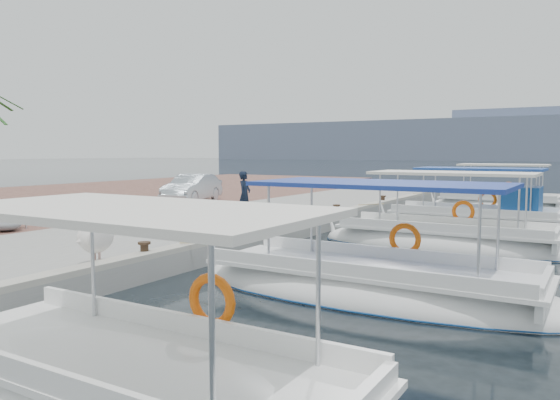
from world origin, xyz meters
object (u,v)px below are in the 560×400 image
Objects in this scene: fishing_caique_e at (498,207)px; fishing_caique_a at (127,400)px; parked_car at (192,188)px; fishing_caique_d at (476,224)px; fisherman at (245,195)px; pelican at (98,237)px; fishing_caique_c at (444,244)px; fishing_caique_b at (371,291)px.

fishing_caique_a is at bearing -89.90° from fishing_caique_e.
fishing_caique_e reaches higher than parked_car.
fisherman is (-6.83, -4.99, 1.13)m from fishing_caique_d.
fishing_caique_d is 5.15× the size of pelican.
fishing_caique_c is 4.74m from fishing_caique_d.
fishing_caique_e is (-0.57, 18.24, 0.00)m from fishing_caique_b.
fishing_caique_d is at bearing 90.91° from fishing_caique_b.
fishing_caique_b is at bearing 84.79° from fishing_caique_a.
fishing_caique_e is 13.95m from fisherman.
fishing_caique_c reaches higher than fisherman.
pelican is at bearing -156.93° from fishing_caique_b.
fishing_caique_a is 19.51m from parked_car.
fishing_caique_e is 4.75× the size of pelican.
pelican is at bearing -176.00° from fisherman.
fishing_caique_c is 1.13× the size of fishing_caique_e.
fishing_caique_a is 1.72× the size of parked_car.
fishing_caique_a is 4.15× the size of fisherman.
pelican is 0.86× the size of fisherman.
fishing_caique_c is at bearing -29.98° from parked_car.
fishing_caique_e is (-0.04, 23.99, 0.00)m from fishing_caique_a.
fishing_caique_a is at bearing -160.22° from fisherman.
parked_car is at bearing 122.03° from pelican.
fishing_caique_c reaches higher than pelican.
fishing_caique_d is at bearing -8.37° from parked_car.
fishing_caique_d is at bearing 90.42° from fishing_caique_c.
fishing_caique_a is 5.78m from fishing_caique_b.
fishing_caique_e is 14.73m from parked_car.
fishing_caique_b is 1.04× the size of fishing_caique_c.
fisherman reaches higher than parked_car.
fishing_caique_b is 5.55× the size of pelican.
parked_car is (-5.47, 3.71, -0.17)m from fisherman.
fishing_caique_b is at bearing -139.45° from fisherman.
fishing_caique_e is 4.10× the size of fisherman.
fishing_caique_a is 16.66m from fishing_caique_d.
fishing_caique_b is 18.25m from fishing_caique_e.
fisherman is (-7.00, 5.91, 1.19)m from fishing_caique_b.
fishing_caique_e is (-0.43, 12.08, 0.00)m from fishing_caique_c.
fishing_caique_b is 5.62m from pelican.
fishing_caique_b is at bearing -88.22° from fishing_caique_e.
pelican is at bearing -120.75° from fishing_caique_c.
fishing_caique_d is 12.41m from parked_car.
fishing_caique_b and fishing_caique_d have the same top height.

